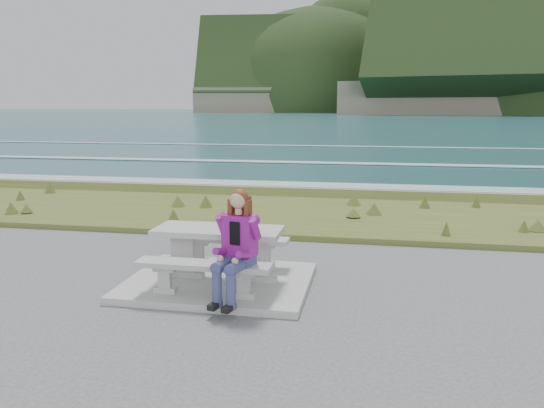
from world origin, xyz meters
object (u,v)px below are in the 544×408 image
at_px(seated_woman, 234,261).
at_px(bench_seaward, 231,243).
at_px(picnic_table, 218,239).
at_px(bench_landward, 203,270).

bearing_deg(seated_woman, bench_seaward, 121.25).
height_order(bench_seaward, seated_woman, seated_woman).
bearing_deg(picnic_table, bench_seaward, 90.00).
bearing_deg(bench_seaward, seated_woman, -73.67).
relative_size(bench_landward, bench_seaward, 1.00).
xyz_separation_m(bench_landward, seated_woman, (0.45, -0.13, 0.18)).
bearing_deg(bench_seaward, bench_landward, -90.00).
relative_size(picnic_table, bench_seaward, 1.00).
xyz_separation_m(bench_seaward, seated_woman, (0.45, -1.53, 0.18)).
xyz_separation_m(bench_landward, bench_seaward, (0.00, 1.40, 0.00)).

